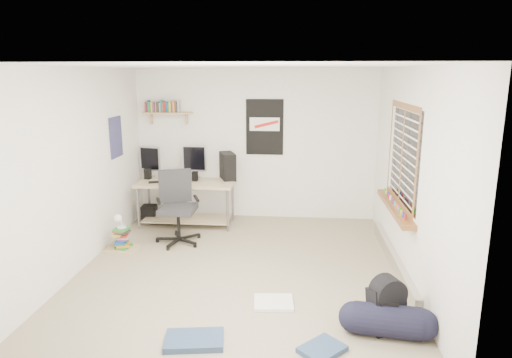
# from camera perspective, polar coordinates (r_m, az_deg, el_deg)

# --- Properties ---
(floor) EXTENTS (4.00, 4.50, 0.01)m
(floor) POSITION_cam_1_polar(r_m,az_deg,el_deg) (5.87, -2.04, -11.38)
(floor) COLOR gray
(floor) RESTS_ON ground
(ceiling) EXTENTS (4.00, 4.50, 0.01)m
(ceiling) POSITION_cam_1_polar(r_m,az_deg,el_deg) (5.34, -2.27, 13.94)
(ceiling) COLOR white
(ceiling) RESTS_ON ground
(back_wall) EXTENTS (4.00, 0.01, 2.50)m
(back_wall) POSITION_cam_1_polar(r_m,az_deg,el_deg) (7.67, -0.03, 4.30)
(back_wall) COLOR silver
(back_wall) RESTS_ON ground
(left_wall) EXTENTS (0.01, 4.50, 2.50)m
(left_wall) POSITION_cam_1_polar(r_m,az_deg,el_deg) (6.05, -21.34, 1.00)
(left_wall) COLOR silver
(left_wall) RESTS_ON ground
(right_wall) EXTENTS (0.01, 4.50, 2.50)m
(right_wall) POSITION_cam_1_polar(r_m,az_deg,el_deg) (5.59, 18.71, 0.25)
(right_wall) COLOR silver
(right_wall) RESTS_ON ground
(desk) EXTENTS (1.62, 0.85, 0.71)m
(desk) POSITION_cam_1_polar(r_m,az_deg,el_deg) (7.51, -8.66, -2.98)
(desk) COLOR tan
(desk) RESTS_ON floor
(monitor_left) EXTENTS (0.38, 0.18, 0.40)m
(monitor_left) POSITION_cam_1_polar(r_m,az_deg,el_deg) (7.82, -13.10, 1.60)
(monitor_left) COLOR #AFAFB4
(monitor_left) RESTS_ON desk
(monitor_right) EXTENTS (0.40, 0.11, 0.43)m
(monitor_right) POSITION_cam_1_polar(r_m,az_deg,el_deg) (7.62, -7.68, 1.64)
(monitor_right) COLOR #B4B3B8
(monitor_right) RESTS_ON desk
(pc_tower) EXTENTS (0.34, 0.47, 0.44)m
(pc_tower) POSITION_cam_1_polar(r_m,az_deg,el_deg) (7.52, -3.57, 1.61)
(pc_tower) COLOR black
(pc_tower) RESTS_ON desk
(keyboard) EXTENTS (0.42, 0.25, 0.02)m
(keyboard) POSITION_cam_1_polar(r_m,az_deg,el_deg) (7.47, -11.77, -0.38)
(keyboard) COLOR black
(keyboard) RESTS_ON desk
(speaker_left) EXTENTS (0.11, 0.11, 0.19)m
(speaker_left) POSITION_cam_1_polar(r_m,az_deg,el_deg) (7.71, -13.37, 0.60)
(speaker_left) COLOR black
(speaker_left) RESTS_ON desk
(speaker_right) EXTENTS (0.09, 0.09, 0.16)m
(speaker_right) POSITION_cam_1_polar(r_m,az_deg,el_deg) (7.44, -7.64, 0.29)
(speaker_right) COLOR black
(speaker_right) RESTS_ON desk
(office_chair) EXTENTS (0.90, 0.90, 1.06)m
(office_chair) POSITION_cam_1_polar(r_m,az_deg,el_deg) (6.70, -9.72, -3.89)
(office_chair) COLOR #272729
(office_chair) RESTS_ON floor
(wall_shelf) EXTENTS (0.80, 0.22, 0.24)m
(wall_shelf) POSITION_cam_1_polar(r_m,az_deg,el_deg) (7.76, -10.94, 8.11)
(wall_shelf) COLOR tan
(wall_shelf) RESTS_ON back_wall
(poster_back_wall) EXTENTS (0.62, 0.03, 0.92)m
(poster_back_wall) POSITION_cam_1_polar(r_m,az_deg,el_deg) (7.60, 1.08, 6.49)
(poster_back_wall) COLOR black
(poster_back_wall) RESTS_ON back_wall
(poster_left_wall) EXTENTS (0.02, 0.42, 0.60)m
(poster_left_wall) POSITION_cam_1_polar(r_m,az_deg,el_deg) (7.08, -17.11, 5.02)
(poster_left_wall) COLOR navy
(poster_left_wall) RESTS_ON left_wall
(window) EXTENTS (0.10, 1.50, 1.26)m
(window) POSITION_cam_1_polar(r_m,az_deg,el_deg) (5.82, 17.66, 2.84)
(window) COLOR brown
(window) RESTS_ON right_wall
(baseboard_heater) EXTENTS (0.08, 2.50, 0.18)m
(baseboard_heater) POSITION_cam_1_polar(r_m,az_deg,el_deg) (6.20, 16.83, -9.63)
(baseboard_heater) COLOR #B7B2A8
(baseboard_heater) RESTS_ON floor
(backpack) EXTENTS (0.40, 0.37, 0.44)m
(backpack) POSITION_cam_1_polar(r_m,az_deg,el_deg) (4.74, 16.02, -15.47)
(backpack) COLOR black
(backpack) RESTS_ON floor
(duffel_bag) EXTENTS (0.35, 0.35, 0.61)m
(duffel_bag) POSITION_cam_1_polar(r_m,az_deg,el_deg) (4.66, 16.11, -16.83)
(duffel_bag) COLOR black
(duffel_bag) RESTS_ON floor
(tshirt) EXTENTS (0.45, 0.39, 0.04)m
(tshirt) POSITION_cam_1_polar(r_m,az_deg,el_deg) (5.08, 2.21, -15.18)
(tshirt) COLOR silver
(tshirt) RESTS_ON floor
(jeans_a) EXTENTS (0.58, 0.42, 0.06)m
(jeans_a) POSITION_cam_1_polar(r_m,az_deg,el_deg) (4.48, -7.72, -19.34)
(jeans_a) COLOR navy
(jeans_a) RESTS_ON floor
(jeans_b) EXTENTS (0.48, 0.48, 0.05)m
(jeans_b) POSITION_cam_1_polar(r_m,az_deg,el_deg) (4.38, 8.27, -20.31)
(jeans_b) COLOR navy
(jeans_b) RESTS_ON floor
(book_stack) EXTENTS (0.47, 0.43, 0.27)m
(book_stack) POSITION_cam_1_polar(r_m,az_deg,el_deg) (6.75, -16.46, -7.16)
(book_stack) COLOR brown
(book_stack) RESTS_ON floor
(desk_lamp) EXTENTS (0.20, 0.24, 0.21)m
(desk_lamp) POSITION_cam_1_polar(r_m,az_deg,el_deg) (6.65, -16.49, -5.37)
(desk_lamp) COLOR white
(desk_lamp) RESTS_ON book_stack
(subwoofer) EXTENTS (0.25, 0.25, 0.26)m
(subwoofer) POSITION_cam_1_polar(r_m,az_deg,el_deg) (7.85, -13.18, -4.16)
(subwoofer) COLOR black
(subwoofer) RESTS_ON floor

